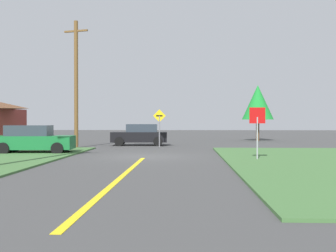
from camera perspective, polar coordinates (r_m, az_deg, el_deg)
ground_plane at (r=21.96m, az=-3.16°, el=-4.19°), size 120.00×120.00×0.00m
lane_stripe_center at (r=14.06m, az=-6.42°, el=-6.96°), size 0.20×14.00×0.01m
stop_sign at (r=19.98m, az=12.15°, el=0.37°), size 0.75×0.09×2.51m
car_approaching_junction at (r=31.68m, az=-3.87°, el=-1.21°), size 4.29×2.11×1.62m
parked_car_near_building at (r=25.03m, az=-17.98°, el=-1.77°), size 4.48×2.24×1.62m
utility_pole_mid at (r=29.67m, az=-12.48°, el=5.85°), size 1.77×0.60×8.80m
direction_sign at (r=29.43m, az=-1.19°, el=0.32°), size 0.90×0.10×2.68m
oak_tree_left at (r=39.66m, az=12.20°, el=3.17°), size 2.91×2.91×5.20m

